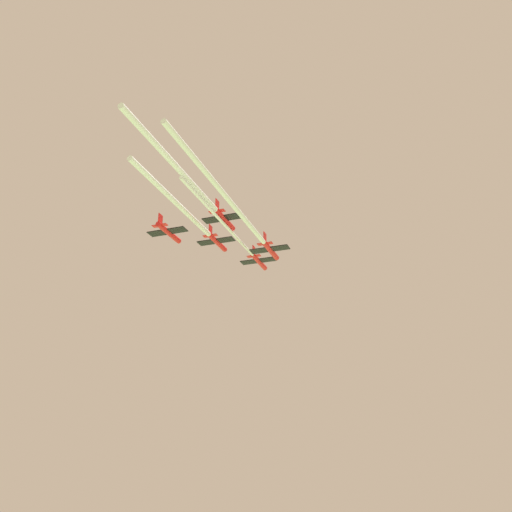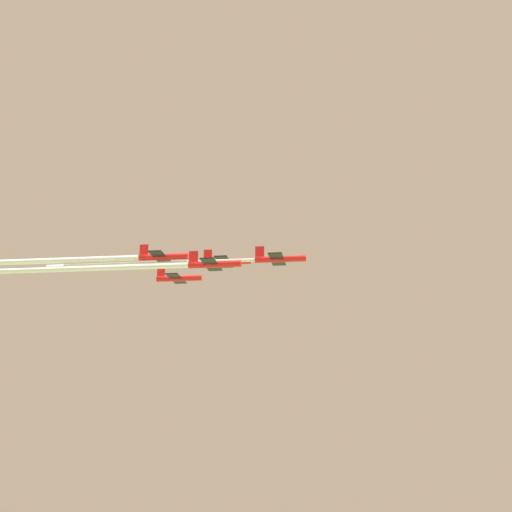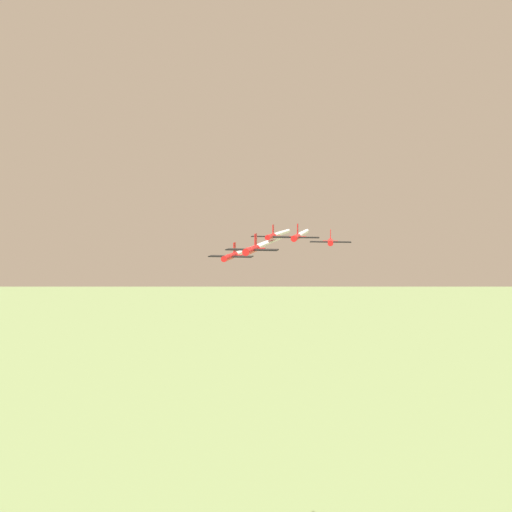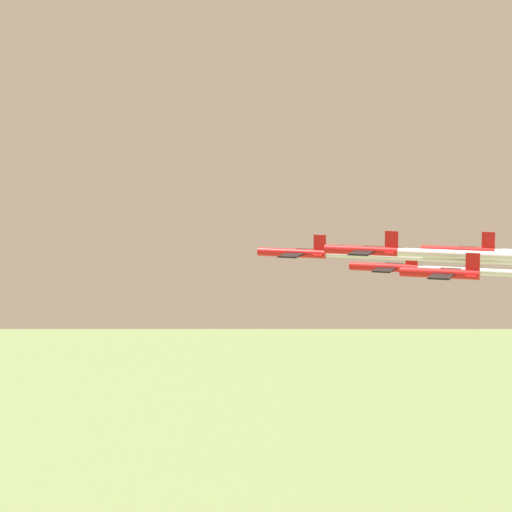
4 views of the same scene
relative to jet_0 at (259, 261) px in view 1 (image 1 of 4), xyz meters
The scene contains 9 objects.
jet_0 is the anchor object (origin of this frame).
jet_1 15.25m from the jet_0, behind, with size 10.21×10.05×3.72m.
jet_2 15.38m from the jet_0, 112.74° to the right, with size 10.21×10.05×3.72m.
jet_3 30.27m from the jet_0, behind, with size 10.21×10.05×3.72m.
jet_4 26.13m from the jet_0, 143.20° to the right, with size 10.21×10.05×3.72m.
smoke_trail_0 26.90m from the jet_0, 143.20° to the right, with size 35.37×26.72×0.75m.
smoke_trail_1 37.91m from the jet_0, 154.90° to the right, with size 31.09×23.70×1.27m.
smoke_trail_2 44.47m from the jet_0, 133.24° to the right, with size 41.61×31.51×1.10m.
smoke_trail_4 50.94m from the jet_0, 143.20° to the right, with size 32.35×24.64×1.25m.
Camera 1 is at (-97.60, -64.82, 113.39)m, focal length 35.00 mm.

